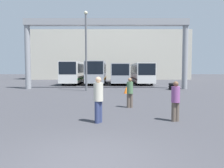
# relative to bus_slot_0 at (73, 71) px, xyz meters

# --- Properties ---
(ground_plane) EXTENTS (200.00, 200.00, 0.00)m
(ground_plane) POSITION_rel_bus_slot_0_xyz_m (5.09, -28.34, -1.88)
(ground_plane) COLOR #38383D
(building_backdrop) EXTENTS (35.25, 12.00, 10.70)m
(building_backdrop) POSITION_rel_bus_slot_0_xyz_m (5.09, 19.48, 3.47)
(building_backdrop) COLOR #B7B2A3
(building_backdrop) RESTS_ON ground
(overhead_gantry) EXTENTS (17.93, 0.80, 7.64)m
(overhead_gantry) POSITION_rel_bus_slot_0_xyz_m (5.09, -9.03, 4.15)
(overhead_gantry) COLOR gray
(overhead_gantry) RESTS_ON ground
(bus_slot_0) EXTENTS (2.47, 10.57, 3.26)m
(bus_slot_0) POSITION_rel_bus_slot_0_xyz_m (0.00, 0.00, 0.00)
(bus_slot_0) COLOR silver
(bus_slot_0) RESTS_ON ground
(bus_slot_1) EXTENTS (2.60, 10.70, 3.31)m
(bus_slot_1) POSITION_rel_bus_slot_0_xyz_m (3.39, 0.06, 0.03)
(bus_slot_1) COLOR #999EA5
(bus_slot_1) RESTS_ON ground
(bus_slot_2) EXTENTS (2.47, 11.15, 2.99)m
(bus_slot_2) POSITION_rel_bus_slot_0_xyz_m (6.78, 0.29, -0.15)
(bus_slot_2) COLOR #999EA5
(bus_slot_2) RESTS_ON ground
(bus_slot_3) EXTENTS (2.45, 10.24, 3.04)m
(bus_slot_3) POSITION_rel_bus_slot_0_xyz_m (10.17, -0.17, -0.12)
(bus_slot_3) COLOR silver
(bus_slot_3) RESTS_ON ground
(pedestrian_mid_right) EXTENTS (0.38, 0.38, 1.85)m
(pedestrian_mid_right) POSITION_rel_bus_slot_0_xyz_m (5.17, -24.54, -0.90)
(pedestrian_mid_right) COLOR navy
(pedestrian_mid_right) RESTS_ON ground
(pedestrian_far_center) EXTENTS (0.35, 0.35, 1.67)m
(pedestrian_far_center) POSITION_rel_bus_slot_0_xyz_m (6.71, -21.05, -0.99)
(pedestrian_far_center) COLOR brown
(pedestrian_far_center) RESTS_ON ground
(pedestrian_near_center) EXTENTS (0.34, 0.34, 1.65)m
(pedestrian_near_center) POSITION_rel_bus_slot_0_xyz_m (8.32, -24.30, -1.00)
(pedestrian_near_center) COLOR brown
(pedestrian_near_center) RESTS_ON ground
(traffic_cone) EXTENTS (0.41, 0.41, 0.62)m
(traffic_cone) POSITION_rel_bus_slot_0_xyz_m (6.98, -13.66, -1.57)
(traffic_cone) COLOR orange
(traffic_cone) RESTS_ON ground
(tire_stack) EXTENTS (1.04, 1.04, 0.72)m
(tire_stack) POSITION_rel_bus_slot_0_xyz_m (12.24, -10.09, -1.52)
(tire_stack) COLOR black
(tire_stack) RESTS_ON ground
(lamp_post) EXTENTS (0.36, 0.36, 7.88)m
(lamp_post) POSITION_rel_bus_slot_0_xyz_m (3.14, -11.39, 2.43)
(lamp_post) COLOR #595B60
(lamp_post) RESTS_ON ground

